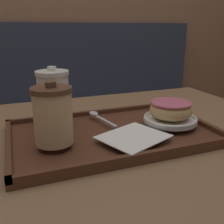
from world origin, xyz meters
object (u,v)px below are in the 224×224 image
at_px(donut_chocolate_glazed, 171,109).
at_px(spoon, 97,115).
at_px(coffee_cup_front, 53,115).
at_px(coffee_cup_rear, 54,96).

bearing_deg(donut_chocolate_glazed, spoon, 148.51).
relative_size(coffee_cup_front, spoon, 1.00).
height_order(coffee_cup_rear, spoon, coffee_cup_rear).
xyz_separation_m(coffee_cup_front, coffee_cup_rear, (0.02, 0.13, 0.01)).
xyz_separation_m(coffee_cup_rear, donut_chocolate_glazed, (0.28, -0.11, -0.03)).
bearing_deg(coffee_cup_rear, donut_chocolate_glazed, -21.38).
distance_m(coffee_cup_rear, donut_chocolate_glazed, 0.30).
relative_size(coffee_cup_front, donut_chocolate_glazed, 1.21).
relative_size(coffee_cup_rear, donut_chocolate_glazed, 1.32).
bearing_deg(coffee_cup_front, coffee_cup_rear, 80.33).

